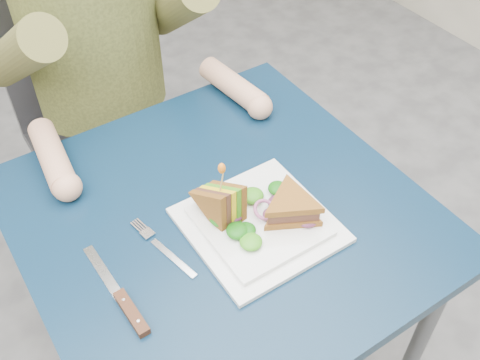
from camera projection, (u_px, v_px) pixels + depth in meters
table at (223, 238)px, 1.15m from camera, size 0.75×0.75×0.73m
chair at (97, 107)px, 1.64m from camera, size 0.42×0.40×0.93m
diner at (88, 4)px, 1.30m from camera, size 0.54×0.59×0.74m
plate at (259, 224)px, 1.06m from camera, size 0.26×0.26×0.02m
sandwich_flat at (291, 207)px, 1.04m from camera, size 0.17×0.17×0.05m
sandwich_upright at (223, 204)px, 1.04m from camera, size 0.08×0.13×0.13m
fork at (164, 249)px, 1.03m from camera, size 0.05×0.18×0.01m
knife at (126, 305)px, 0.94m from camera, size 0.03×0.22×0.02m
toothpick at (222, 180)px, 0.99m from camera, size 0.01×0.01×0.06m
toothpick_frill at (222, 168)px, 0.97m from camera, size 0.01×0.01×0.02m
lettuce_spill at (258, 212)px, 1.06m from camera, size 0.15×0.13×0.02m
onion_ring at (264, 210)px, 1.05m from camera, size 0.04×0.04×0.02m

